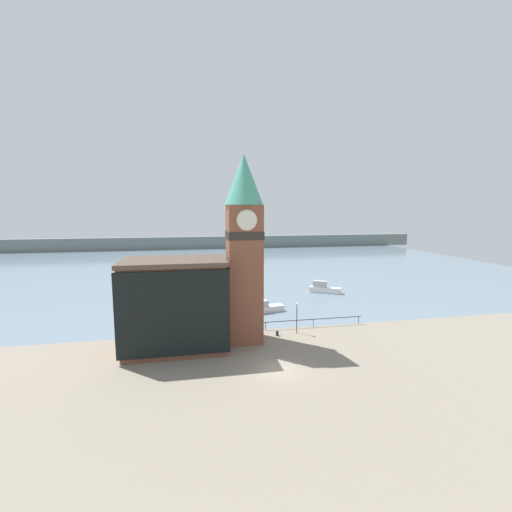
{
  "coord_description": "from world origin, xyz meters",
  "views": [
    {
      "loc": [
        -8.11,
        -30.62,
        15.49
      ],
      "look_at": [
        -0.95,
        6.39,
        10.51
      ],
      "focal_mm": 24.0,
      "sensor_mm": 36.0,
      "label": 1
    }
  ],
  "objects": [
    {
      "name": "lamp_post",
      "position": [
        4.96,
        9.63,
        2.76
      ],
      "size": [
        0.32,
        0.32,
        3.95
      ],
      "color": "#2D2D33",
      "rests_on": "ground_plane"
    },
    {
      "name": "pier_railing",
      "position": [
        7.88,
        11.48,
        0.97
      ],
      "size": [
        13.78,
        0.08,
        1.09
      ],
      "color": "#232328",
      "rests_on": "ground_plane"
    },
    {
      "name": "mooring_bollard_near",
      "position": [
        2.31,
        9.24,
        0.34
      ],
      "size": [
        0.37,
        0.37,
        0.65
      ],
      "color": "#2D2D33",
      "rests_on": "ground_plane"
    },
    {
      "name": "water",
      "position": [
        0.0,
        71.73,
        -0.0
      ],
      "size": [
        160.0,
        120.0,
        0.0
      ],
      "color": "slate",
      "rests_on": "ground_plane"
    },
    {
      "name": "pier_building",
      "position": [
        -9.94,
        7.73,
        5.12
      ],
      "size": [
        11.5,
        7.63,
        10.2
      ],
      "color": "brown",
      "rests_on": "ground_plane"
    },
    {
      "name": "clock_tower",
      "position": [
        -1.94,
        8.52,
        11.64
      ],
      "size": [
        4.47,
        4.47,
        21.9
      ],
      "color": "brown",
      "rests_on": "ground_plane"
    },
    {
      "name": "boat_near",
      "position": [
        2.85,
        19.29,
        0.7
      ],
      "size": [
        5.89,
        2.72,
        1.89
      ],
      "rotation": [
        0.0,
        0.0,
        0.2
      ],
      "color": "silver",
      "rests_on": "water"
    },
    {
      "name": "ground_plane",
      "position": [
        0.0,
        0.0,
        0.0
      ],
      "size": [
        160.0,
        160.0,
        0.0
      ],
      "primitive_type": "plane",
      "color": "gray"
    },
    {
      "name": "boat_far",
      "position": [
        16.72,
        29.41,
        0.83
      ],
      "size": [
        5.81,
        4.13,
        2.26
      ],
      "rotation": [
        0.0,
        0.0,
        -0.52
      ],
      "color": "silver",
      "rests_on": "water"
    },
    {
      "name": "far_shoreline",
      "position": [
        0.0,
        111.73,
        2.5
      ],
      "size": [
        180.0,
        3.0,
        5.0
      ],
      "color": "slate",
      "rests_on": "water"
    },
    {
      "name": "mooring_bollard_far",
      "position": [
        0.17,
        10.2,
        0.32
      ],
      "size": [
        0.28,
        0.28,
        0.6
      ],
      "color": "#2D2D33",
      "rests_on": "ground_plane"
    }
  ]
}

